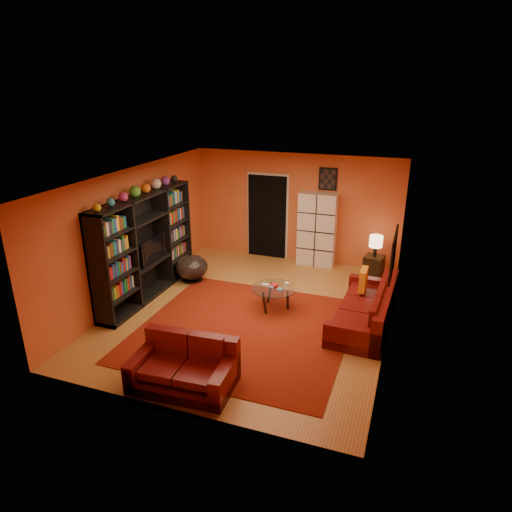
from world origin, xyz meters
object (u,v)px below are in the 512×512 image
(tv, at_px, (150,250))
(table_lamp, at_px, (376,242))
(entertainment_unit, at_px, (146,246))
(coffee_table, at_px, (274,290))
(bowl_chair, at_px, (192,267))
(storage_cabinet, at_px, (317,230))
(side_table, at_px, (373,267))
(loveseat, at_px, (185,366))
(sofa, at_px, (368,310))

(tv, relative_size, table_lamp, 1.80)
(entertainment_unit, xyz_separation_m, coffee_table, (2.63, 0.24, -0.66))
(tv, xyz_separation_m, bowl_chair, (0.46, 0.87, -0.66))
(tv, xyz_separation_m, storage_cabinet, (2.82, 2.75, -0.10))
(tv, xyz_separation_m, table_lamp, (4.21, 2.42, -0.13))
(side_table, bearing_deg, loveseat, -113.53)
(side_table, bearing_deg, bowl_chair, -157.63)
(storage_cabinet, distance_m, side_table, 1.57)
(tv, bearing_deg, loveseat, -139.80)
(loveseat, xyz_separation_m, storage_cabinet, (0.73, 5.22, 0.59))
(entertainment_unit, distance_m, loveseat, 3.32)
(coffee_table, height_order, side_table, side_table)
(entertainment_unit, relative_size, coffee_table, 3.45)
(loveseat, xyz_separation_m, side_table, (2.13, 4.89, -0.04))
(sofa, relative_size, loveseat, 1.54)
(loveseat, relative_size, side_table, 3.01)
(tv, relative_size, storage_cabinet, 0.50)
(side_table, bearing_deg, sofa, -86.08)
(bowl_chair, relative_size, table_lamp, 1.47)
(storage_cabinet, bearing_deg, side_table, -14.05)
(tv, bearing_deg, coffee_table, -85.77)
(storage_cabinet, xyz_separation_m, bowl_chair, (-2.35, -1.88, -0.56))
(loveseat, bearing_deg, side_table, -27.02)
(loveseat, relative_size, storage_cabinet, 0.86)
(entertainment_unit, height_order, storage_cabinet, entertainment_unit)
(sofa, bearing_deg, loveseat, -127.98)
(coffee_table, bearing_deg, entertainment_unit, -174.78)
(coffee_table, distance_m, side_table, 2.76)
(entertainment_unit, xyz_separation_m, storage_cabinet, (2.87, 2.80, -0.18))
(entertainment_unit, relative_size, tv, 3.45)
(loveseat, height_order, storage_cabinet, storage_cabinet)
(side_table, bearing_deg, tv, -150.15)
(entertainment_unit, distance_m, tv, 0.11)
(tv, height_order, storage_cabinet, storage_cabinet)
(coffee_table, distance_m, bowl_chair, 2.23)
(bowl_chair, bearing_deg, coffee_table, -17.86)
(entertainment_unit, height_order, coffee_table, entertainment_unit)
(loveseat, height_order, side_table, loveseat)
(storage_cabinet, bearing_deg, coffee_table, -95.87)
(tv, distance_m, sofa, 4.42)
(coffee_table, bearing_deg, side_table, 53.78)
(storage_cabinet, xyz_separation_m, side_table, (1.40, -0.33, -0.62))
(bowl_chair, distance_m, side_table, 4.06)
(storage_cabinet, relative_size, bowl_chair, 2.46)
(sofa, relative_size, storage_cabinet, 1.32)
(table_lamp, bearing_deg, bowl_chair, -157.63)
(tv, xyz_separation_m, side_table, (4.21, 2.42, -0.72))
(loveseat, height_order, bowl_chair, loveseat)
(entertainment_unit, distance_m, table_lamp, 4.93)
(bowl_chair, height_order, side_table, bowl_chair)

